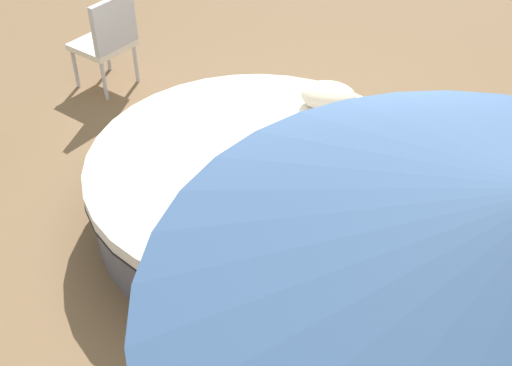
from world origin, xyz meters
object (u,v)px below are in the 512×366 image
(throw_pillow_1, at_px, (376,186))
(throw_pillow_3, at_px, (329,96))
(throw_pillow_2, at_px, (375,133))
(patio_chair, at_px, (108,37))
(round_bed, at_px, (256,188))
(throw_pillow_0, at_px, (319,231))

(throw_pillow_1, distance_m, throw_pillow_3, 1.16)
(throw_pillow_2, relative_size, patio_chair, 0.51)
(patio_chair, bearing_deg, round_bed, -107.63)
(throw_pillow_0, height_order, throw_pillow_3, throw_pillow_3)
(round_bed, relative_size, throw_pillow_3, 5.63)
(throw_pillow_1, relative_size, patio_chair, 0.49)
(round_bed, height_order, throw_pillow_1, throw_pillow_1)
(throw_pillow_1, xyz_separation_m, patio_chair, (2.77, -1.84, -0.09))
(throw_pillow_1, distance_m, patio_chair, 3.32)
(throw_pillow_0, bearing_deg, round_bed, -52.11)
(throw_pillow_2, bearing_deg, throw_pillow_0, 77.59)
(throw_pillow_0, distance_m, patio_chair, 3.41)
(throw_pillow_0, height_order, throw_pillow_1, throw_pillow_1)
(throw_pillow_2, height_order, throw_pillow_3, throw_pillow_3)
(throw_pillow_3, distance_m, patio_chair, 2.42)
(throw_pillow_1, xyz_separation_m, throw_pillow_3, (0.48, -1.05, 0.02))
(throw_pillow_0, relative_size, throw_pillow_1, 1.01)
(round_bed, bearing_deg, throw_pillow_0, 127.89)
(throw_pillow_2, relative_size, throw_pillow_3, 1.10)
(round_bed, height_order, patio_chair, patio_chair)
(throw_pillow_0, xyz_separation_m, throw_pillow_2, (-0.25, -1.13, 0.03))
(throw_pillow_2, bearing_deg, throw_pillow_3, -47.10)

